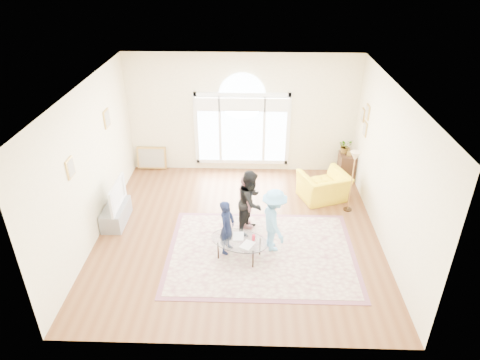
{
  "coord_description": "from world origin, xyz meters",
  "views": [
    {
      "loc": [
        0.28,
        -7.6,
        5.53
      ],
      "look_at": [
        0.03,
        0.3,
        1.14
      ],
      "focal_mm": 32.0,
      "sensor_mm": 36.0,
      "label": 1
    }
  ],
  "objects_px": {
    "tv_console": "(116,214)",
    "area_rug": "(261,252)",
    "armchair": "(324,187)",
    "coffee_table": "(239,241)",
    "television": "(113,195)"
  },
  "relations": [
    {
      "from": "area_rug",
      "to": "armchair",
      "type": "xyz_separation_m",
      "value": [
        1.53,
        2.15,
        0.34
      ]
    },
    {
      "from": "tv_console",
      "to": "armchair",
      "type": "xyz_separation_m",
      "value": [
        4.77,
        1.15,
        0.14
      ]
    },
    {
      "from": "armchair",
      "to": "area_rug",
      "type": "bearing_deg",
      "value": 33.85
    },
    {
      "from": "area_rug",
      "to": "television",
      "type": "relative_size",
      "value": 3.48
    },
    {
      "from": "area_rug",
      "to": "coffee_table",
      "type": "height_order",
      "value": "coffee_table"
    },
    {
      "from": "tv_console",
      "to": "television",
      "type": "distance_m",
      "value": 0.51
    },
    {
      "from": "television",
      "to": "armchair",
      "type": "bearing_deg",
      "value": 13.54
    },
    {
      "from": "coffee_table",
      "to": "television",
      "type": "bearing_deg",
      "value": 177.17
    },
    {
      "from": "coffee_table",
      "to": "armchair",
      "type": "distance_m",
      "value": 3.03
    },
    {
      "from": "coffee_table",
      "to": "armchair",
      "type": "xyz_separation_m",
      "value": [
        1.97,
        2.29,
        -0.05
      ]
    },
    {
      "from": "area_rug",
      "to": "tv_console",
      "type": "distance_m",
      "value": 3.4
    },
    {
      "from": "area_rug",
      "to": "armchair",
      "type": "height_order",
      "value": "armchair"
    },
    {
      "from": "tv_console",
      "to": "area_rug",
      "type": "bearing_deg",
      "value": -17.11
    },
    {
      "from": "tv_console",
      "to": "coffee_table",
      "type": "height_order",
      "value": "coffee_table"
    },
    {
      "from": "tv_console",
      "to": "coffee_table",
      "type": "distance_m",
      "value": 3.03
    }
  ]
}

